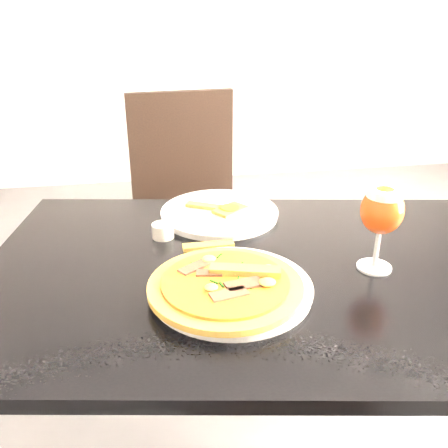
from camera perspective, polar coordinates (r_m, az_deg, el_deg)
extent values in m
cube|color=black|center=(1.12, 3.16, -5.61)|extent=(1.32, 0.99, 0.03)
cylinder|color=black|center=(1.68, -16.79, -10.47)|extent=(0.05, 0.05, 0.72)
cylinder|color=black|center=(1.72, 20.90, -10.31)|extent=(0.05, 0.05, 0.72)
cube|color=black|center=(1.96, -3.62, -0.22)|extent=(0.48, 0.48, 0.04)
cylinder|color=black|center=(1.90, -7.77, -9.79)|extent=(0.04, 0.04, 0.45)
cylinder|color=black|center=(1.96, 2.78, -8.41)|extent=(0.04, 0.04, 0.45)
cylinder|color=black|center=(2.21, -8.92, -4.61)|extent=(0.04, 0.04, 0.45)
cylinder|color=black|center=(2.26, 0.16, -3.57)|extent=(0.04, 0.04, 0.45)
cube|color=black|center=(2.05, -4.89, 8.80)|extent=(0.42, 0.06, 0.44)
cylinder|color=silver|center=(1.02, 0.83, -7.37)|extent=(0.40, 0.40, 0.02)
cylinder|color=olive|center=(1.00, 0.16, -7.16)|extent=(0.31, 0.31, 0.01)
cylinder|color=#A5300D|center=(0.99, 0.16, -6.67)|extent=(0.25, 0.25, 0.01)
cube|color=#49301F|center=(0.99, 2.06, -6.22)|extent=(0.06, 0.03, 0.00)
cube|color=#49301F|center=(1.04, -0.36, -4.83)|extent=(0.03, 0.06, 0.00)
cube|color=#49301F|center=(0.98, -4.33, -6.77)|extent=(0.06, 0.03, 0.00)
cube|color=#49301F|center=(0.96, 0.50, -7.41)|extent=(0.03, 0.06, 0.00)
ellipsoid|color=gold|center=(1.00, 1.16, -5.85)|extent=(0.03, 0.03, 0.01)
ellipsoid|color=gold|center=(1.05, -1.32, -4.20)|extent=(0.03, 0.03, 0.01)
ellipsoid|color=gold|center=(0.99, -1.13, -6.28)|extent=(0.03, 0.03, 0.01)
ellipsoid|color=gold|center=(0.92, -1.14, -8.65)|extent=(0.03, 0.03, 0.01)
ellipsoid|color=gold|center=(0.98, 1.25, -6.63)|extent=(0.03, 0.03, 0.01)
cube|color=#12490D|center=(1.00, 0.35, -5.97)|extent=(0.01, 0.02, 0.00)
cube|color=#12490D|center=(1.03, -0.99, -5.13)|extent=(0.01, 0.02, 0.00)
cube|color=#12490D|center=(1.03, -3.89, -5.25)|extent=(0.02, 0.02, 0.00)
cube|color=#12490D|center=(0.99, -1.76, -6.56)|extent=(0.02, 0.00, 0.00)
cube|color=#12490D|center=(0.95, -2.81, -7.84)|extent=(0.02, 0.01, 0.00)
cube|color=#12490D|center=(0.98, -0.03, -6.95)|extent=(0.01, 0.02, 0.00)
cube|color=#12490D|center=(0.95, 1.42, -7.87)|extent=(0.01, 0.02, 0.00)
cube|color=#12490D|center=(0.96, 4.53, -7.71)|extent=(0.02, 0.02, 0.00)
cube|color=#12490D|center=(0.99, 2.08, -6.33)|extent=(0.02, 0.00, 0.00)
cube|color=#12490D|center=(1.03, 2.90, -5.14)|extent=(0.02, 0.01, 0.00)
cube|color=olive|center=(0.99, 3.04, -6.09)|extent=(0.15, 0.07, 0.01)
cylinder|color=silver|center=(1.36, -0.51, 1.26)|extent=(0.33, 0.33, 0.02)
cube|color=olive|center=(1.37, -2.15, 2.04)|extent=(0.11, 0.07, 0.01)
cube|color=olive|center=(1.35, 0.71, 1.63)|extent=(0.10, 0.10, 0.01)
cylinder|color=#A5300D|center=(1.34, 0.72, 1.88)|extent=(0.05, 0.05, 0.00)
cube|color=olive|center=(1.19, -1.80, -2.49)|extent=(0.12, 0.03, 0.01)
cylinder|color=beige|center=(1.24, -6.99, -0.77)|extent=(0.05, 0.05, 0.04)
cylinder|color=gold|center=(1.24, -7.02, -0.24)|extent=(0.05, 0.05, 0.01)
cylinder|color=#B8BEC2|center=(1.16, 16.77, -4.72)|extent=(0.08, 0.08, 0.01)
cylinder|color=#B8BEC2|center=(1.14, 17.03, -2.80)|extent=(0.01, 0.01, 0.08)
ellipsoid|color=#94320E|center=(1.10, 17.64, 1.51)|extent=(0.09, 0.09, 0.10)
cylinder|color=white|center=(1.08, 17.90, 3.42)|extent=(0.07, 0.07, 0.02)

